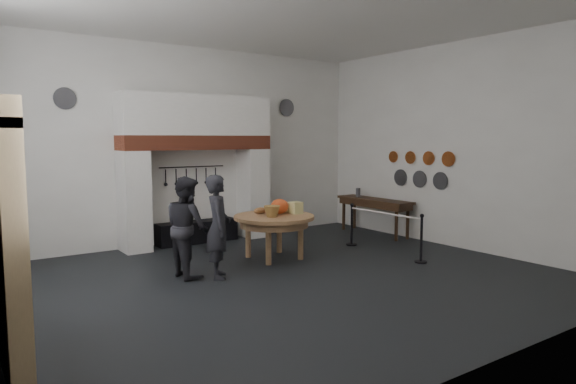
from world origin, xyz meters
TOP-DOWN VIEW (x-y plane):
  - floor at (0.00, 0.00)m, footprint 9.00×8.00m
  - ceiling at (0.00, 0.00)m, footprint 9.00×8.00m
  - wall_back at (0.00, 4.00)m, footprint 9.00×0.02m
  - wall_front at (0.00, -4.00)m, footprint 9.00×0.02m
  - wall_right at (4.50, 0.00)m, footprint 0.02×8.00m
  - chimney_pier_left at (-1.48, 3.65)m, footprint 0.55×0.70m
  - chimney_pier_right at (1.48, 3.65)m, footprint 0.55×0.70m
  - hearth_brick_band at (0.00, 3.65)m, footprint 3.50×0.72m
  - chimney_hood at (0.00, 3.65)m, footprint 3.50×0.70m
  - iron_range at (0.00, 3.72)m, footprint 1.90×0.45m
  - utensil_rail at (0.00, 3.92)m, footprint 1.60×0.02m
  - door_jamb_near at (-4.38, -1.70)m, footprint 0.22×0.30m
  - work_table at (0.59, 1.37)m, footprint 1.83×1.83m
  - pumpkin at (0.79, 1.47)m, footprint 0.36×0.36m
  - cheese_block_big at (1.09, 1.32)m, footprint 0.22×0.22m
  - cheese_block_small at (1.07, 1.62)m, footprint 0.18×0.18m
  - wicker_basket at (0.44, 1.22)m, footprint 0.36×0.36m
  - bread_loaf at (0.49, 1.72)m, footprint 0.31×0.18m
  - visitor_near at (-0.98, 0.73)m, footprint 0.66×0.77m
  - visitor_far at (-1.38, 1.13)m, footprint 0.70×0.88m
  - side_table at (4.10, 2.12)m, footprint 0.55×2.20m
  - pewter_jug at (4.10, 2.72)m, footprint 0.12×0.12m
  - copper_pan_a at (4.46, 0.20)m, footprint 0.03×0.34m
  - copper_pan_b at (4.46, 0.75)m, footprint 0.03×0.32m
  - copper_pan_c at (4.46, 1.30)m, footprint 0.03×0.30m
  - copper_pan_d at (4.46, 1.85)m, footprint 0.03×0.28m
  - pewter_plate_left at (4.46, 0.40)m, footprint 0.03×0.40m
  - pewter_plate_mid at (4.46, 1.00)m, footprint 0.03×0.40m
  - pewter_plate_right at (4.46, 1.60)m, footprint 0.03×0.40m
  - pewter_plate_back_left at (-2.70, 3.96)m, footprint 0.44×0.03m
  - pewter_plate_back_right at (2.70, 3.96)m, footprint 0.44×0.03m
  - barrier_post_near at (2.73, -0.57)m, footprint 0.05×0.05m
  - barrier_post_far at (2.73, 1.43)m, footprint 0.05×0.05m
  - barrier_rope at (2.73, 0.43)m, footprint 0.04×2.00m

SIDE VIEW (x-z plane):
  - floor at x=0.00m, z-range -0.01..0.01m
  - iron_range at x=0.00m, z-range 0.00..0.50m
  - barrier_post_near at x=2.73m, z-range 0.00..0.90m
  - barrier_post_far at x=2.73m, z-range 0.00..0.90m
  - work_table at x=0.59m, z-range 0.80..0.88m
  - barrier_rope at x=2.73m, z-range 0.83..0.87m
  - side_table at x=4.10m, z-range 0.84..0.90m
  - visitor_far at x=-1.38m, z-range 0.00..1.76m
  - visitor_near at x=-0.98m, z-range 0.00..1.79m
  - bread_loaf at x=0.49m, z-range 0.87..1.01m
  - cheese_block_small at x=1.07m, z-range 0.88..1.07m
  - wicker_basket at x=0.44m, z-range 0.88..1.09m
  - cheese_block_big at x=1.09m, z-range 0.88..1.11m
  - pewter_jug at x=4.10m, z-range 0.90..1.12m
  - pumpkin at x=0.79m, z-range 0.88..1.18m
  - chimney_pier_left at x=-1.48m, z-range 0.00..2.15m
  - chimney_pier_right at x=1.48m, z-range 0.00..2.15m
  - door_jamb_near at x=-4.38m, z-range 0.00..2.60m
  - pewter_plate_left at x=4.46m, z-range 1.25..1.65m
  - pewter_plate_mid at x=4.46m, z-range 1.25..1.65m
  - pewter_plate_right at x=4.46m, z-range 1.25..1.65m
  - utensil_rail at x=0.00m, z-range 1.74..1.76m
  - copper_pan_b at x=4.46m, z-range 1.79..2.11m
  - copper_pan_d at x=4.46m, z-range 1.81..2.09m
  - copper_pan_a at x=4.46m, z-range 1.78..2.12m
  - copper_pan_c at x=4.46m, z-range 1.80..2.10m
  - wall_back at x=0.00m, z-range 0.00..4.50m
  - wall_front at x=0.00m, z-range 0.00..4.50m
  - wall_right at x=4.50m, z-range 0.00..4.50m
  - hearth_brick_band at x=0.00m, z-range 2.15..2.47m
  - chimney_hood at x=0.00m, z-range 2.47..3.37m
  - pewter_plate_back_left at x=-2.70m, z-range 2.98..3.42m
  - pewter_plate_back_right at x=2.70m, z-range 2.98..3.42m
  - ceiling at x=0.00m, z-range 4.49..4.51m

